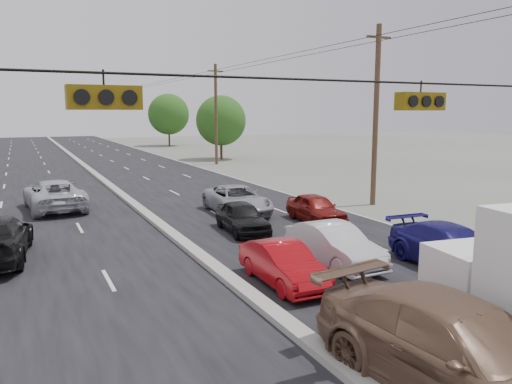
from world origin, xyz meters
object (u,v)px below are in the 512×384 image
(utility_pole_right_b, at_px, (376,115))
(queue_car_c, at_px, (237,200))
(queue_car_b, at_px, (334,245))
(tan_sedan, at_px, (460,352))
(queue_car_e, at_px, (316,209))
(oncoming_far, at_px, (54,195))
(utility_pole_right_c, at_px, (216,114))
(queue_car_a, at_px, (242,217))
(red_sedan, at_px, (283,265))
(queue_car_d, at_px, (452,249))
(tree_right_mid, at_px, (221,121))
(tree_right_far, at_px, (169,114))

(utility_pole_right_b, relative_size, queue_car_c, 1.93)
(queue_car_b, height_order, queue_car_c, queue_car_c)
(tan_sedan, relative_size, queue_car_e, 1.56)
(tan_sedan, relative_size, queue_car_b, 1.43)
(oncoming_far, bearing_deg, utility_pole_right_b, 155.37)
(utility_pole_right_c, distance_m, tan_sedan, 43.12)
(queue_car_a, relative_size, queue_car_b, 0.92)
(utility_pole_right_c, height_order, queue_car_a, utility_pole_right_c)
(queue_car_e, bearing_deg, queue_car_a, -172.30)
(queue_car_a, bearing_deg, utility_pole_right_b, 21.80)
(tan_sedan, xyz_separation_m, queue_car_c, (3.04, 17.44, -0.17))
(utility_pole_right_b, bearing_deg, red_sedan, -138.95)
(queue_car_a, bearing_deg, oncoming_far, 132.84)
(queue_car_d, xyz_separation_m, oncoming_far, (-11.34, 16.90, 0.09))
(utility_pole_right_b, height_order, tan_sedan, utility_pole_right_b)
(queue_car_a, relative_size, oncoming_far, 0.67)
(utility_pole_right_b, height_order, tree_right_mid, utility_pole_right_b)
(queue_car_c, xyz_separation_m, queue_car_e, (2.56, -3.61, -0.05))
(utility_pole_right_b, distance_m, queue_car_e, 7.54)
(tree_right_mid, height_order, queue_car_c, tree_right_mid)
(red_sedan, height_order, queue_car_a, queue_car_a)
(red_sedan, relative_size, queue_car_e, 0.98)
(tan_sedan, relative_size, oncoming_far, 1.04)
(queue_car_d, bearing_deg, red_sedan, 172.32)
(queue_car_d, xyz_separation_m, queue_car_e, (-0.22, 8.16, -0.06))
(utility_pole_right_b, relative_size, queue_car_a, 2.53)
(queue_car_b, bearing_deg, queue_car_c, 85.75)
(tree_right_mid, relative_size, queue_car_c, 1.37)
(tree_right_far, relative_size, queue_car_d, 1.62)
(tree_right_mid, xyz_separation_m, queue_car_e, (-8.00, -32.63, -3.66))
(queue_car_e, bearing_deg, oncoming_far, 145.16)
(utility_pole_right_c, xyz_separation_m, tree_right_mid, (2.50, 5.00, -0.77))
(queue_car_e, bearing_deg, queue_car_b, -113.68)
(queue_car_d, distance_m, queue_car_e, 8.16)
(red_sedan, bearing_deg, queue_car_b, 22.46)
(queue_car_c, relative_size, oncoming_far, 0.88)
(utility_pole_right_b, distance_m, tree_right_mid, 30.11)
(tree_right_far, xyz_separation_m, tan_sedan, (-14.60, -71.45, -4.06))
(utility_pole_right_b, height_order, red_sedan, utility_pole_right_b)
(utility_pole_right_c, height_order, red_sedan, utility_pole_right_c)
(queue_car_b, xyz_separation_m, queue_car_e, (3.08, 6.03, -0.04))
(utility_pole_right_c, bearing_deg, tree_right_mid, 63.43)
(oncoming_far, bearing_deg, red_sedan, 104.85)
(tan_sedan, relative_size, queue_car_a, 1.56)
(utility_pole_right_b, relative_size, queue_car_b, 2.32)
(utility_pole_right_c, relative_size, tan_sedan, 1.62)
(utility_pole_right_c, relative_size, queue_car_d, 1.98)
(utility_pole_right_c, xyz_separation_m, queue_car_e, (-5.50, -27.63, -4.43))
(utility_pole_right_b, height_order, queue_car_e, utility_pole_right_b)
(queue_car_c, bearing_deg, queue_car_b, -91.48)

